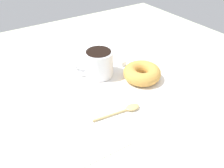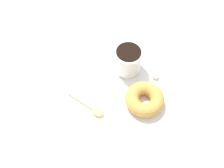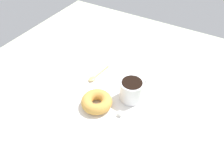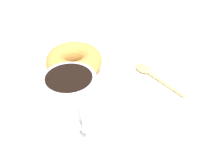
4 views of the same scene
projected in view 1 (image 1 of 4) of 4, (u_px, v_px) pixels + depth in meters
ground_plane at (115, 92)px, 62.28cm from camera, size 120.00×120.00×2.00cm
napkin at (112, 90)px, 61.29cm from camera, size 37.10×37.10×0.30cm
coffee_cup at (98, 63)px, 64.94cm from camera, size 11.19×8.53×7.92cm
donut at (141, 72)px, 64.79cm from camera, size 11.12×11.12×3.94cm
spoon at (127, 109)px, 54.22cm from camera, size 12.60×3.20×0.90cm
sugar_cube at (123, 63)px, 71.37cm from camera, size 1.46×1.46×1.46cm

